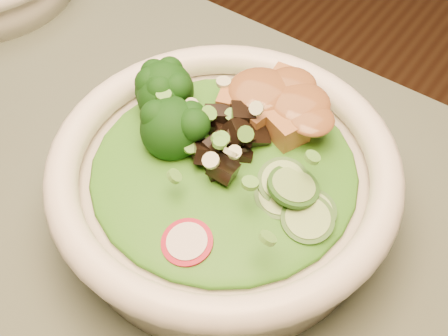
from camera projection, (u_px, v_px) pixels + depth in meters
The scene contains 9 objects.
salad_bowl at pixel (224, 184), 0.52m from camera, with size 0.29×0.29×0.08m.
lettuce_bed at pixel (224, 167), 0.50m from camera, with size 0.22×0.22×0.03m, color #1C6515.
broccoli_florets at pixel (158, 117), 0.51m from camera, with size 0.09×0.07×0.05m, color black, non-canonical shape.
radish_slices at pixel (169, 223), 0.46m from camera, with size 0.12×0.04×0.02m, color maroon, non-canonical shape.
cucumber_slices at pixel (296, 201), 0.47m from camera, with size 0.07×0.07×0.04m, color #7CA85D, non-canonical shape.
mushroom_heap at pixel (234, 145), 0.50m from camera, with size 0.07×0.07×0.04m, color black, non-canonical shape.
tofu_cubes at pixel (275, 110), 0.53m from camera, with size 0.10×0.06×0.04m, color #A06635, non-canonical shape.
peanut_sauce at pixel (276, 98), 0.52m from camera, with size 0.07×0.06×0.02m, color brown.
scallion_garnish at pixel (224, 146), 0.48m from camera, with size 0.21×0.21×0.03m, color #549D37, non-canonical shape.
Camera 1 is at (0.39, -0.10, 1.20)m, focal length 50.00 mm.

